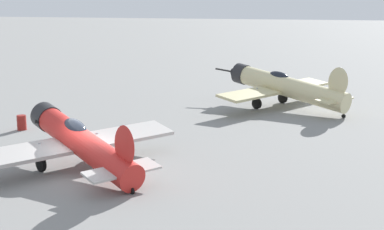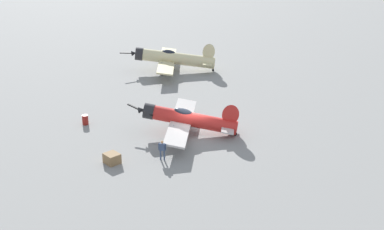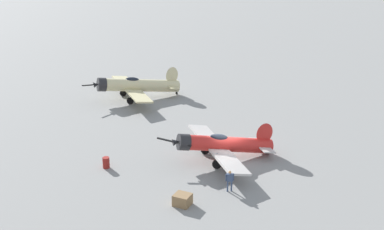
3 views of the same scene
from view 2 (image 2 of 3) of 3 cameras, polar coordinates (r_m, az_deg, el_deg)
name	(u,v)px [view 2 (image 2 of 3)]	position (r m, az deg, el deg)	size (l,w,h in m)	color
ground_plane	(192,134)	(47.39, 0.00, -2.02)	(400.00, 400.00, 0.00)	gray
airplane_foreground	(187,119)	(46.89, -0.58, -0.42)	(8.63, 9.97, 2.99)	red
airplane_mid_apron	(172,58)	(65.14, -2.16, 6.13)	(10.85, 11.01, 3.54)	beige
ground_crew_mechanic	(162,148)	(42.25, -3.22, -3.61)	(0.51, 0.47, 1.67)	#384766
equipment_crate	(112,158)	(42.41, -8.61, -4.64)	(1.28, 1.36, 0.82)	olive
fuel_drum	(85,120)	(50.21, -11.42, -0.51)	(0.60, 0.60, 0.92)	maroon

